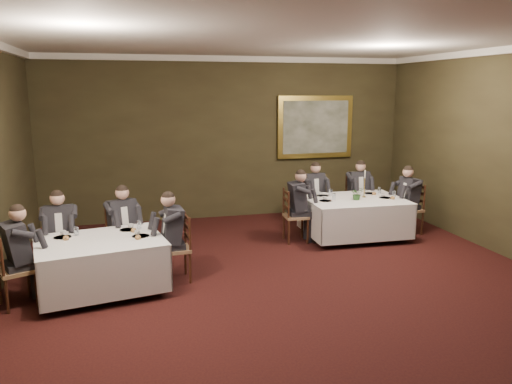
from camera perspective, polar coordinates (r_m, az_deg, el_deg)
name	(u,v)px	position (r m, az deg, el deg)	size (l,w,h in m)	color
ground	(306,308)	(6.74, 5.73, -13.00)	(10.00, 10.00, 0.00)	black
ceiling	(312,29)	(6.17, 6.42, 18.07)	(8.00, 10.00, 0.10)	silver
back_wall	(229,139)	(11.00, -3.12, 6.12)	(8.00, 0.10, 3.50)	#312A18
crown_molding	(312,34)	(6.16, 6.41, 17.52)	(8.00, 10.00, 0.12)	white
table_main	(354,215)	(9.76, 11.13, -2.55)	(1.90, 1.46, 0.67)	black
table_second	(101,261)	(7.34, -17.30, -7.59)	(1.91, 1.58, 0.67)	black
chair_main_backleft	(312,213)	(10.47, 6.46, -2.36)	(0.49, 0.48, 1.00)	olive
diner_main_backleft	(313,202)	(10.41, 6.51, -1.15)	(0.46, 0.53, 1.35)	black
chair_main_backright	(357,210)	(10.84, 11.46, -2.04)	(0.46, 0.44, 1.00)	olive
diner_main_backright	(358,200)	(10.78, 11.54, -0.87)	(0.43, 0.50, 1.35)	black
chair_main_endleft	(295,227)	(9.39, 4.48, -3.96)	(0.45, 0.47, 1.00)	olive
diner_main_endleft	(296,215)	(9.33, 4.57, -2.61)	(0.51, 0.44, 1.35)	black
chair_main_endright	(409,219)	(10.33, 17.09, -3.01)	(0.46, 0.47, 1.00)	olive
diner_main_endright	(409,208)	(10.27, 17.11, -1.78)	(0.51, 0.45, 1.35)	black
chair_sec_backleft	(63,258)	(8.19, -21.24, -7.09)	(0.47, 0.45, 1.00)	olive
diner_sec_backleft	(61,244)	(8.11, -21.36, -5.59)	(0.44, 0.50, 1.35)	black
chair_sec_backright	(123,251)	(8.28, -14.92, -6.48)	(0.56, 0.55, 1.00)	olive
diner_sec_backright	(123,237)	(8.20, -14.98, -4.98)	(0.54, 0.59, 1.35)	black
chair_sec_endright	(176,262)	(7.59, -9.08, -7.89)	(0.45, 0.47, 1.00)	olive
diner_sec_endright	(175,247)	(7.52, -9.22, -6.25)	(0.51, 0.44, 1.35)	black
chair_sec_endleft	(17,285)	(7.36, -25.65, -9.57)	(0.56, 0.57, 1.00)	olive
diner_sec_endleft	(16,268)	(7.28, -25.72, -7.88)	(0.60, 0.56, 1.35)	black
centerpiece	(357,193)	(9.57, 11.46, -0.11)	(0.23, 0.20, 0.26)	#2D5926
candlestick	(364,187)	(9.82, 12.28, 0.57)	(0.08, 0.08, 0.54)	gold
place_setting_table_main	(325,194)	(9.89, 7.85, -0.19)	(0.33, 0.31, 0.14)	white
place_setting_table_second	(66,234)	(7.57, -20.85, -4.52)	(0.33, 0.31, 0.14)	white
painting	(315,127)	(11.48, 6.77, 7.38)	(1.77, 0.09, 1.40)	gold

